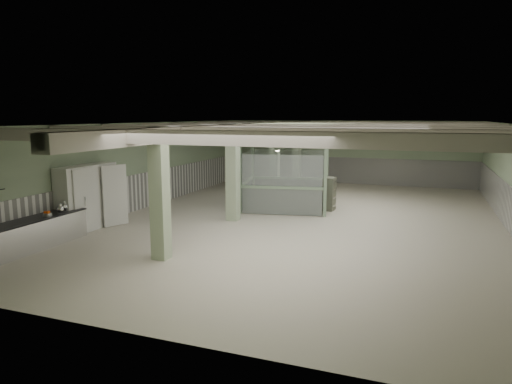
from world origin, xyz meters
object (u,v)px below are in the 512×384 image
(prep_counter, at_px, (19,238))
(guard_booth, at_px, (286,163))
(walkin_cooler, at_px, (88,197))
(filing_cabinet, at_px, (329,194))

(prep_counter, distance_m, guard_booth, 10.38)
(prep_counter, xyz_separation_m, guard_booth, (5.25, 8.83, 1.48))
(walkin_cooler, height_order, filing_cabinet, walkin_cooler)
(filing_cabinet, bearing_deg, guard_booth, -168.45)
(walkin_cooler, xyz_separation_m, guard_booth, (5.33, 5.83, 0.80))
(filing_cabinet, bearing_deg, prep_counter, -124.01)
(prep_counter, relative_size, filing_cabinet, 3.39)
(guard_booth, xyz_separation_m, filing_cabinet, (1.82, 0.24, -1.25))
(guard_booth, distance_m, filing_cabinet, 2.22)
(prep_counter, bearing_deg, filing_cabinet, 52.10)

